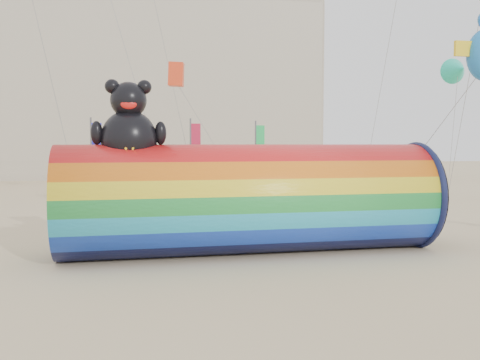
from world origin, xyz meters
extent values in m
plane|color=#CCB58C|center=(0.00, 0.00, 0.00)|extent=(160.00, 160.00, 0.00)
cube|color=#B7AD99|center=(-12.00, 46.00, 10.00)|extent=(60.00, 15.00, 20.00)
cube|color=#28303D|center=(-12.00, 38.44, 10.50)|extent=(59.50, 0.12, 17.00)
cylinder|color=red|center=(0.53, 0.02, 1.86)|extent=(12.74, 3.72, 3.72)
torus|color=#0F1438|center=(6.77, 0.02, 1.86)|extent=(0.25, 3.90, 3.90)
cylinder|color=black|center=(6.92, 0.02, 1.86)|extent=(0.06, 3.68, 3.68)
ellipsoid|color=black|center=(-3.51, 0.02, 3.88)|extent=(1.82, 1.62, 1.91)
ellipsoid|color=yellow|center=(-3.51, -0.56, 3.77)|extent=(0.93, 0.41, 0.82)
sphere|color=black|center=(-3.51, 0.02, 5.15)|extent=(1.17, 1.17, 1.17)
sphere|color=black|center=(-4.02, 0.02, 5.57)|extent=(0.47, 0.47, 0.47)
sphere|color=black|center=(-3.00, 0.02, 5.57)|extent=(0.47, 0.47, 0.47)
ellipsoid|color=red|center=(-3.51, -0.46, 4.99)|extent=(0.51, 0.19, 0.33)
ellipsoid|color=black|center=(-4.52, -0.09, 4.09)|extent=(0.38, 0.38, 0.76)
ellipsoid|color=black|center=(-2.50, -0.09, 4.09)|extent=(0.38, 0.38, 0.76)
cylinder|color=#59595E|center=(-5.49, 13.72, 2.60)|extent=(0.10, 0.10, 5.20)
cube|color=#181AB9|center=(-5.18, 13.72, 2.65)|extent=(0.56, 0.06, 4.50)
cylinder|color=#59595E|center=(0.17, 13.65, 2.60)|extent=(0.10, 0.10, 5.20)
cube|color=#BC1A3A|center=(0.48, 13.65, 2.65)|extent=(0.56, 0.06, 4.50)
cylinder|color=#59595E|center=(4.70, 16.06, 2.60)|extent=(0.10, 0.10, 5.20)
cube|color=green|center=(5.01, 16.06, 2.65)|extent=(0.56, 0.06, 4.50)
cone|color=#19C8A1|center=(14.13, 8.43, 7.73)|extent=(1.40, 1.40, 1.26)
cube|color=#F6401B|center=(-1.01, 9.84, 7.25)|extent=(0.73, 0.73, 1.17)
camera|label=1|loc=(-3.68, -17.71, 3.77)|focal=40.00mm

